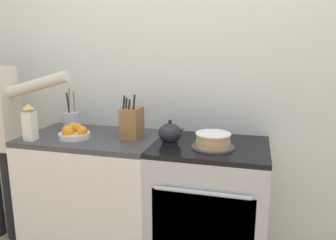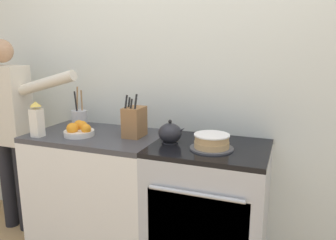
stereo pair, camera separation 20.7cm
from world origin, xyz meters
name	(u,v)px [view 1 (the left image)]	position (x,y,z in m)	size (l,w,h in m)	color
wall_back	(186,74)	(0.00, 0.61, 1.30)	(8.00, 0.04, 2.60)	silver
counter_cabinet	(95,195)	(-0.59, 0.30, 0.44)	(0.93, 0.59, 0.89)	white
stove_range	(208,209)	(0.23, 0.29, 0.44)	(0.72, 0.62, 0.89)	#B7BABF
layer_cake	(213,141)	(0.25, 0.24, 0.93)	(0.26, 0.26, 0.09)	#4C4C51
tea_kettle	(170,133)	(-0.03, 0.27, 0.95)	(0.18, 0.15, 0.15)	#232328
knife_block	(132,122)	(-0.31, 0.33, 0.99)	(0.12, 0.17, 0.30)	olive
utensil_crock	(72,120)	(-0.81, 0.41, 0.96)	(0.12, 0.12, 0.31)	#B7BABF
fruit_bowl	(74,132)	(-0.68, 0.21, 0.92)	(0.21, 0.21, 0.10)	silver
milk_carton	(30,123)	(-0.93, 0.09, 1.00)	(0.07, 0.07, 0.25)	white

